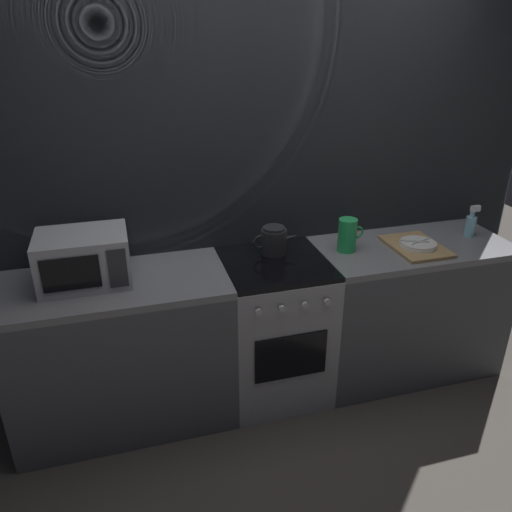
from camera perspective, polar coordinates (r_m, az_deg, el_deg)
ground_plane at (r=3.38m, az=1.96°, el=-14.54°), size 8.00×8.00×0.00m
back_wall at (r=3.07m, az=0.44°, el=6.94°), size 3.60×0.05×2.40m
counter_left at (r=3.00m, az=-14.78°, el=-10.44°), size 1.20×0.60×0.90m
stove_unit at (r=3.11m, az=2.09°, el=-8.15°), size 0.60×0.63×0.90m
counter_right at (r=3.46m, az=16.48°, el=-5.57°), size 1.20×0.60×0.90m
microwave at (r=2.76m, az=-18.88°, el=-0.25°), size 0.46×0.35×0.27m
kettle at (r=2.97m, az=2.05°, el=1.76°), size 0.28×0.15×0.17m
pitcher at (r=3.04m, az=10.29°, el=2.34°), size 0.16×0.11×0.20m
dish_pile at (r=3.20m, az=17.66°, el=1.13°), size 0.30×0.40×0.06m
spray_bottle at (r=3.49m, az=23.07°, el=3.31°), size 0.08×0.06×0.20m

